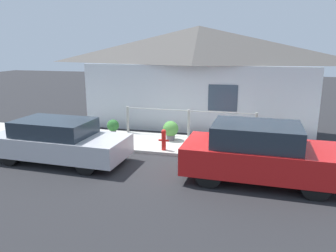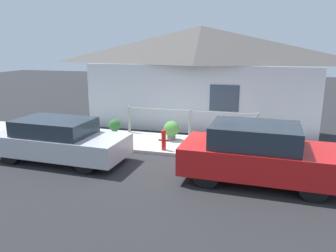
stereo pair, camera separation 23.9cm
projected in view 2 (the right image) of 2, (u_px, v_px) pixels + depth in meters
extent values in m
plane|color=#262628|center=(176.00, 157.00, 10.28)|extent=(60.00, 60.00, 0.00)
cube|color=#B2AFA8|center=(184.00, 145.00, 11.31)|extent=(24.00, 2.21, 0.10)
cube|color=silver|center=(195.00, 100.00, 12.70)|extent=(9.13, 0.12, 2.67)
cube|color=#384756|center=(224.00, 98.00, 12.30)|extent=(1.10, 0.04, 1.00)
pyramid|color=#605B56|center=(201.00, 45.00, 13.17)|extent=(9.53, 2.20, 1.49)
cylinder|color=#999993|center=(129.00, 119.00, 12.70)|extent=(0.10, 0.10, 1.02)
cylinder|color=#999993|center=(190.00, 123.00, 12.06)|extent=(0.10, 0.10, 1.02)
cylinder|color=#999993|center=(257.00, 127.00, 11.43)|extent=(0.10, 0.10, 1.02)
cylinder|color=#999993|center=(190.00, 111.00, 11.95)|extent=(4.80, 0.03, 0.03)
cube|color=#B7B7BC|center=(61.00, 144.00, 9.82)|extent=(4.08, 1.77, 0.60)
cube|color=#232D38|center=(55.00, 127.00, 9.74)|extent=(2.26, 1.51, 0.46)
cylinder|color=black|center=(109.00, 148.00, 10.15)|extent=(0.59, 0.22, 0.59)
cylinder|color=black|center=(85.00, 163.00, 8.86)|extent=(0.59, 0.22, 0.59)
cylinder|color=black|center=(42.00, 141.00, 10.89)|extent=(0.59, 0.22, 0.59)
cylinder|color=black|center=(11.00, 154.00, 9.60)|extent=(0.59, 0.22, 0.59)
cube|color=red|center=(260.00, 159.00, 8.29)|extent=(3.98, 1.92, 0.70)
cube|color=#232D38|center=(255.00, 135.00, 8.18)|extent=(2.21, 1.64, 0.54)
cylinder|color=black|center=(308.00, 164.00, 8.71)|extent=(0.68, 0.22, 0.67)
cylinder|color=black|center=(314.00, 187.00, 7.28)|extent=(0.68, 0.22, 0.67)
cylinder|color=black|center=(216.00, 155.00, 9.42)|extent=(0.68, 0.22, 0.67)
cylinder|color=black|center=(206.00, 175.00, 7.99)|extent=(0.68, 0.22, 0.67)
cylinder|color=red|center=(164.00, 141.00, 10.56)|extent=(0.14, 0.14, 0.58)
sphere|color=red|center=(164.00, 132.00, 10.48)|extent=(0.15, 0.15, 0.15)
cylinder|color=red|center=(161.00, 140.00, 10.58)|extent=(0.13, 0.07, 0.07)
cylinder|color=red|center=(167.00, 141.00, 10.52)|extent=(0.13, 0.07, 0.07)
cylinder|color=slate|center=(171.00, 137.00, 11.72)|extent=(0.29, 0.29, 0.20)
sphere|color=#4C8E3D|center=(171.00, 129.00, 11.64)|extent=(0.56, 0.56, 0.56)
cylinder|color=slate|center=(115.00, 131.00, 12.60)|extent=(0.20, 0.20, 0.15)
sphere|color=#2D6B2D|center=(114.00, 125.00, 12.54)|extent=(0.46, 0.46, 0.46)
cylinder|color=slate|center=(265.00, 146.00, 10.77)|extent=(0.21, 0.21, 0.17)
sphere|color=#235B28|center=(266.00, 137.00, 10.70)|extent=(0.60, 0.60, 0.60)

